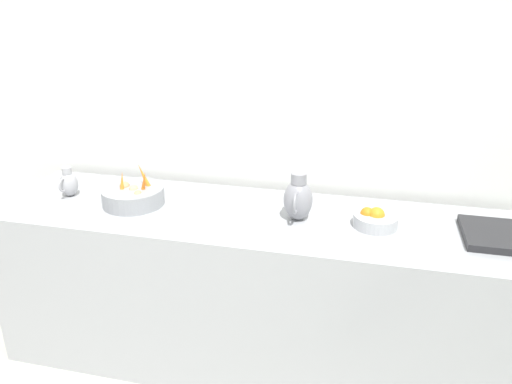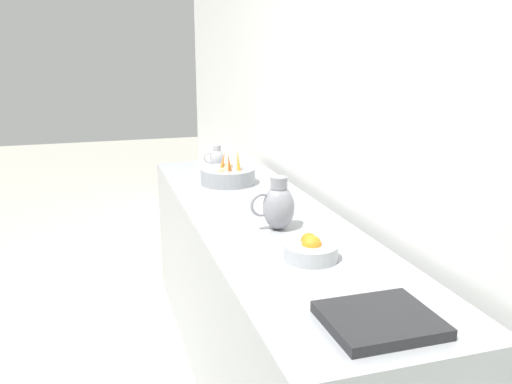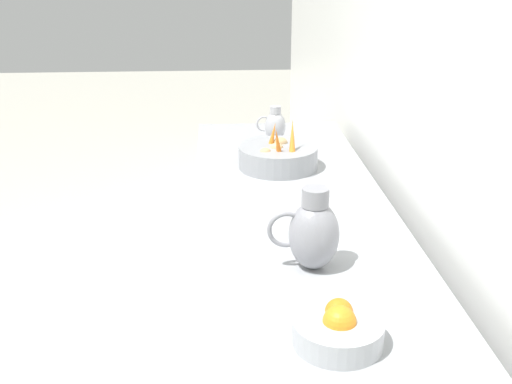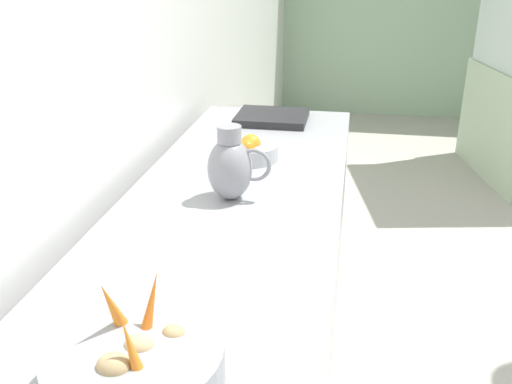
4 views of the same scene
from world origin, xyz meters
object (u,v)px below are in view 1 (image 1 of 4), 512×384
metal_pitcher_tall (298,199)px  metal_pitcher_short (69,183)px  orange_bowl (375,219)px  vegetable_colander (133,195)px

metal_pitcher_tall → metal_pitcher_short: 1.33m
orange_bowl → metal_pitcher_tall: 0.40m
metal_pitcher_tall → metal_pitcher_short: metal_pitcher_tall is taller
vegetable_colander → metal_pitcher_short: vegetable_colander is taller
vegetable_colander → orange_bowl: vegetable_colander is taller
orange_bowl → metal_pitcher_short: metal_pitcher_short is taller
metal_pitcher_tall → vegetable_colander: bearing=-89.1°
orange_bowl → metal_pitcher_short: 1.71m
vegetable_colander → metal_pitcher_tall: 0.91m
orange_bowl → metal_pitcher_tall: (0.01, -0.39, 0.08)m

